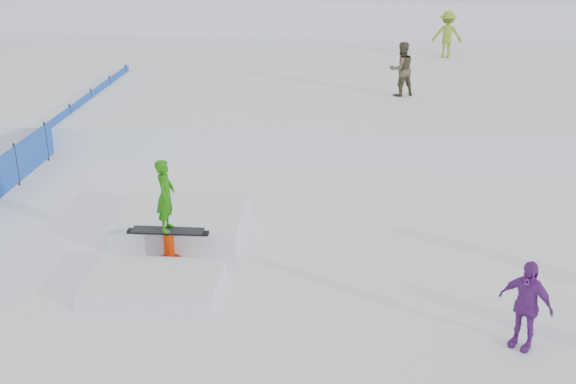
# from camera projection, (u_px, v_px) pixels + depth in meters

# --- Properties ---
(ground) EXTENTS (120.00, 120.00, 0.00)m
(ground) POSITION_uv_depth(u_px,v_px,m) (252.00, 286.00, 13.31)
(ground) COLOR white
(snow_berm) EXTENTS (60.00, 14.00, 2.40)m
(snow_berm) POSITION_uv_depth(u_px,v_px,m) (318.00, 8.00, 40.66)
(snow_berm) COLOR white
(snow_berm) RESTS_ON ground
(snow_midrise) EXTENTS (50.00, 18.00, 0.80)m
(snow_midrise) POSITION_uv_depth(u_px,v_px,m) (304.00, 76.00, 27.99)
(snow_midrise) COLOR white
(snow_midrise) RESTS_ON ground
(safety_fence) EXTENTS (0.05, 16.00, 1.10)m
(safety_fence) POSITION_uv_depth(u_px,v_px,m) (46.00, 141.00, 19.70)
(safety_fence) COLOR blue
(safety_fence) RESTS_ON ground
(walker_olive) EXTENTS (1.04, 0.95, 1.73)m
(walker_olive) POSITION_uv_depth(u_px,v_px,m) (401.00, 69.00, 23.13)
(walker_olive) COLOR #4C442E
(walker_olive) RESTS_ON snow_midrise
(walker_ygreen) EXTENTS (1.25, 0.78, 1.85)m
(walker_ygreen) POSITION_uv_depth(u_px,v_px,m) (447.00, 35.00, 29.01)
(walker_ygreen) COLOR olive
(walker_ygreen) RESTS_ON snow_midrise
(spectator_purple) EXTENTS (0.93, 0.83, 1.51)m
(spectator_purple) POSITION_uv_depth(u_px,v_px,m) (525.00, 305.00, 11.23)
(spectator_purple) COLOR #6F278D
(spectator_purple) RESTS_ON ground
(jib_rail_feature) EXTENTS (2.60, 4.40, 2.11)m
(jib_rail_feature) POSITION_uv_depth(u_px,v_px,m) (176.00, 235.00, 14.68)
(jib_rail_feature) COLOR white
(jib_rail_feature) RESTS_ON ground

